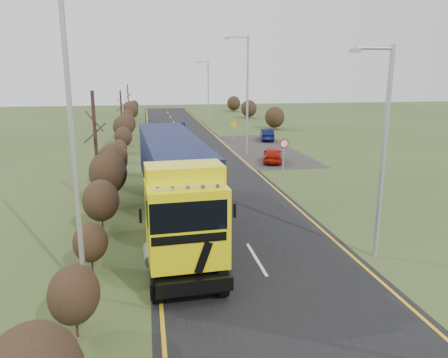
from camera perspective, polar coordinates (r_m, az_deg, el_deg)
ground at (r=20.54m, az=1.48°, el=-5.96°), size 160.00×160.00×0.00m
road at (r=30.01m, az=-2.36°, el=0.40°), size 8.00×120.00×0.02m
layby at (r=40.89m, az=4.78°, el=3.94°), size 6.00×18.00×0.02m
lane_markings at (r=29.71m, az=-2.28°, el=0.30°), size 7.52×116.00×0.01m
hedgerow at (r=27.43m, az=-14.30°, el=2.15°), size 2.24×102.04×6.05m
lorry at (r=19.71m, az=-6.60°, el=0.18°), size 3.08×14.84×4.11m
car_red_hatchback at (r=34.73m, az=6.36°, el=3.17°), size 2.37×3.84×1.22m
car_blue_sedan at (r=46.07m, az=5.62°, el=5.77°), size 1.97×3.84×1.21m
streetlight_near at (r=16.92m, az=19.96°, el=4.02°), size 1.68×0.18×7.86m
streetlight_mid at (r=37.40m, az=2.88°, el=11.52°), size 2.10×0.20×9.93m
streetlight_far at (r=62.84m, az=-2.17°, el=11.67°), size 1.82×0.18×8.54m
left_pole at (r=13.46m, az=-19.43°, el=7.82°), size 0.16×0.16×11.42m
speed_sign at (r=31.15m, az=7.83°, el=3.91°), size 0.66×0.10×2.39m
warning_board at (r=45.66m, az=1.31°, el=6.62°), size 0.79×0.11×2.08m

